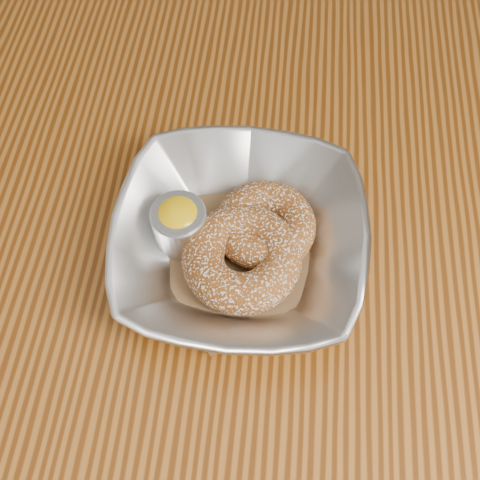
# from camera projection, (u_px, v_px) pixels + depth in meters

# --- Properties ---
(ground_plane) EXTENTS (4.00, 4.00, 0.00)m
(ground_plane) POSITION_uv_depth(u_px,v_px,m) (284.00, 411.00, 1.19)
(ground_plane) COLOR #565659
(ground_plane) RESTS_ON ground
(table) EXTENTS (1.20, 0.80, 0.75)m
(table) POSITION_uv_depth(u_px,v_px,m) (324.00, 282.00, 0.62)
(table) COLOR brown
(table) RESTS_ON ground_plane
(serving_bowl) EXTENTS (0.22, 0.22, 0.05)m
(serving_bowl) POSITION_uv_depth(u_px,v_px,m) (240.00, 241.00, 0.50)
(serving_bowl) COLOR silver
(serving_bowl) RESTS_ON table
(parchment) EXTENTS (0.20, 0.20, 0.00)m
(parchment) POSITION_uv_depth(u_px,v_px,m) (240.00, 251.00, 0.52)
(parchment) COLOR brown
(parchment) RESTS_ON table
(donut_back) EXTENTS (0.10, 0.10, 0.03)m
(donut_back) POSITION_uv_depth(u_px,v_px,m) (265.00, 226.00, 0.51)
(donut_back) COLOR brown
(donut_back) RESTS_ON parchment
(donut_front) EXTENTS (0.14, 0.14, 0.04)m
(donut_front) POSITION_uv_depth(u_px,v_px,m) (242.00, 258.00, 0.49)
(donut_front) COLOR brown
(donut_front) RESTS_ON parchment
(ramekin) EXTENTS (0.05, 0.05, 0.05)m
(ramekin) POSITION_uv_depth(u_px,v_px,m) (180.00, 224.00, 0.50)
(ramekin) COLOR silver
(ramekin) RESTS_ON table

